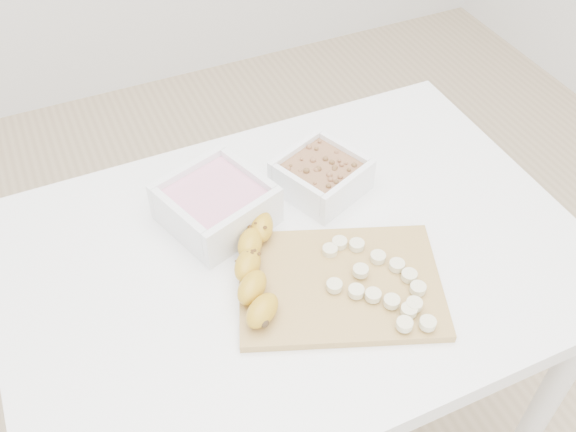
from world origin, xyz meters
name	(u,v)px	position (x,y,z in m)	size (l,w,h in m)	color
table	(295,286)	(0.00, 0.00, 0.65)	(1.00, 0.70, 0.75)	white
bowl_yogurt	(216,203)	(-0.10, 0.13, 0.79)	(0.22, 0.22, 0.08)	white
bowl_granola	(321,175)	(0.11, 0.13, 0.78)	(0.19, 0.19, 0.07)	white
cutting_board	(340,284)	(0.03, -0.10, 0.76)	(0.33, 0.24, 0.01)	tan
banana	(257,269)	(-0.09, -0.04, 0.79)	(0.06, 0.23, 0.04)	#B6861B
banana_slices	(380,282)	(0.09, -0.14, 0.77)	(0.15, 0.23, 0.02)	beige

